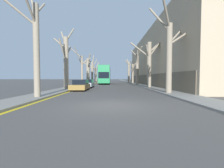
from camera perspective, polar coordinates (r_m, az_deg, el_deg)
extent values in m
plane|color=#4C4947|center=(8.42, -0.59, -8.22)|extent=(300.00, 300.00, 0.00)
cube|color=gray|center=(58.62, -5.93, 0.94)|extent=(2.36, 120.00, 0.12)
cube|color=gray|center=(58.60, 5.86, 0.93)|extent=(2.36, 120.00, 0.12)
cube|color=tan|center=(35.03, 20.51, 8.62)|extent=(10.00, 41.05, 10.87)
cube|color=#6B5E4C|center=(33.40, 12.30, 1.55)|extent=(0.12, 40.23, 2.17)
cube|color=yellow|center=(58.49, -4.61, 0.88)|extent=(0.24, 120.00, 0.01)
cylinder|color=gray|center=(12.69, -26.79, 10.95)|extent=(0.45, 0.45, 6.99)
cylinder|color=gray|center=(13.30, -32.89, 22.98)|extent=(2.23, 1.62, 1.94)
cylinder|color=gray|center=(12.51, -29.79, 26.12)|extent=(0.22, 2.58, 2.46)
cylinder|color=gray|center=(14.58, -28.01, 25.56)|extent=(1.33, 1.51, 2.89)
cylinder|color=gray|center=(14.60, -25.59, 24.48)|extent=(0.42, 2.15, 1.82)
cylinder|color=gray|center=(20.10, -17.04, 7.43)|extent=(0.61, 0.61, 6.70)
cylinder|color=gray|center=(21.78, -17.96, 16.28)|extent=(1.47, 2.19, 2.35)
cylinder|color=gray|center=(21.68, -19.20, 14.35)|extent=(2.35, 2.02, 1.91)
cylinder|color=gray|center=(22.07, -15.66, 17.59)|extent=(0.55, 2.91, 2.61)
cylinder|color=gray|center=(19.74, -18.20, 12.22)|extent=(0.63, 1.54, 2.50)
cylinder|color=gray|center=(21.40, -16.29, 11.73)|extent=(0.29, 2.38, 1.70)
cylinder|color=gray|center=(28.64, -11.30, 4.94)|extent=(0.41, 0.41, 5.68)
cylinder|color=gray|center=(29.41, -10.29, 8.34)|extent=(0.95, 1.59, 1.47)
cylinder|color=gray|center=(29.17, -14.16, 12.03)|extent=(2.88, 0.50, 2.46)
cylinder|color=gray|center=(28.85, -9.74, 8.61)|extent=(1.65, 0.59, 1.32)
cylinder|color=gray|center=(27.99, -12.64, 10.14)|extent=(1.06, 2.14, 3.18)
cylinder|color=gray|center=(36.75, -9.09, 4.76)|extent=(0.85, 0.85, 6.16)
cylinder|color=gray|center=(36.26, -8.71, 9.34)|extent=(1.12, 1.71, 2.50)
cylinder|color=gray|center=(37.51, -8.65, 7.46)|extent=(0.73, 1.66, 1.82)
cylinder|color=gray|center=(35.87, -8.86, 7.18)|extent=(0.94, 2.12, 1.45)
cylinder|color=gray|center=(37.52, -10.14, 7.64)|extent=(1.81, 1.37, 1.39)
cylinder|color=gray|center=(44.55, -7.51, 4.39)|extent=(0.62, 0.62, 6.22)
cylinder|color=gray|center=(43.95, -9.25, 6.94)|extent=(2.63, 2.04, 2.17)
cylinder|color=gray|center=(45.45, -7.26, 8.26)|extent=(0.50, 1.64, 2.59)
cylinder|color=gray|center=(45.73, -7.24, 9.06)|extent=(0.47, 2.05, 2.99)
cylinder|color=gray|center=(45.22, -6.62, 7.56)|extent=(1.55, 1.48, 2.88)
cylinder|color=gray|center=(53.29, -6.21, 3.43)|extent=(0.86, 0.86, 5.03)
cylinder|color=gray|center=(53.88, -7.17, 6.09)|extent=(2.17, 1.11, 1.98)
cylinder|color=gray|center=(53.73, -5.63, 6.81)|extent=(1.43, 1.10, 2.79)
cylinder|color=gray|center=(53.58, -6.78, 6.25)|extent=(1.39, 0.58, 2.18)
cylinder|color=gray|center=(52.90, -6.90, 6.11)|extent=(1.51, 1.51, 2.28)
cylinder|color=gray|center=(15.45, 20.95, 8.90)|extent=(0.55, 0.55, 6.68)
cylinder|color=gray|center=(16.58, 20.72, 14.66)|extent=(0.65, 1.81, 1.43)
cylinder|color=gray|center=(15.24, 19.92, 24.63)|extent=(1.70, 2.33, 2.32)
cylinder|color=gray|center=(16.47, 17.64, 22.37)|extent=(1.91, 1.09, 2.60)
cylinder|color=gray|center=(17.04, 23.25, 16.54)|extent=(2.19, 1.93, 2.00)
cylinder|color=gray|center=(16.34, 24.48, 15.82)|extent=(2.24, 0.49, 1.53)
cylinder|color=gray|center=(23.62, 14.02, 6.98)|extent=(0.64, 0.64, 6.93)
cylinder|color=gray|center=(24.76, 16.77, 14.01)|extent=(2.71, 1.04, 2.47)
cylinder|color=gray|center=(23.77, 15.87, 12.44)|extent=(1.60, 0.92, 2.11)
cylinder|color=gray|center=(24.12, 10.57, 12.72)|extent=(2.93, 1.23, 2.55)
cylinder|color=gray|center=(24.06, 15.96, 13.12)|extent=(1.70, 0.47, 1.44)
cylinder|color=gray|center=(23.28, 13.54, 11.82)|extent=(0.98, 1.30, 1.96)
cylinder|color=gray|center=(32.80, 9.63, 5.59)|extent=(0.61, 0.61, 6.79)
cylinder|color=gray|center=(32.19, 9.72, 9.88)|extent=(0.45, 1.87, 3.00)
cylinder|color=gray|center=(32.80, 10.55, 12.23)|extent=(1.10, 1.29, 1.94)
cylinder|color=gray|center=(32.34, 10.43, 11.97)|extent=(0.78, 2.05, 2.00)
cylinder|color=gray|center=(33.36, 8.48, 11.46)|extent=(1.51, 0.86, 1.57)
cylinder|color=gray|center=(42.06, 7.86, 3.88)|extent=(0.71, 0.71, 5.29)
cylinder|color=gray|center=(42.93, 6.46, 7.75)|extent=(2.20, 1.93, 2.34)
cylinder|color=gray|center=(41.03, 7.57, 6.98)|extent=(1.04, 2.47, 2.51)
cylinder|color=gray|center=(41.54, 8.87, 7.05)|extent=(1.53, 1.76, 1.73)
cylinder|color=gray|center=(41.63, 9.70, 8.17)|extent=(2.66, 1.91, 2.04)
cylinder|color=gray|center=(50.78, 6.46, 4.57)|extent=(0.70, 0.70, 6.97)
cylinder|color=gray|center=(50.68, 5.82, 8.08)|extent=(1.47, 0.79, 1.65)
cylinder|color=gray|center=(50.31, 7.63, 5.92)|extent=(2.14, 1.59, 1.75)
cylinder|color=gray|center=(51.44, 6.18, 8.33)|extent=(0.76, 1.19, 2.21)
cube|color=#1E7F47|center=(37.53, -2.68, 2.50)|extent=(2.59, 10.60, 2.53)
cube|color=#1E7F47|center=(37.58, -2.68, 5.47)|extent=(2.54, 10.39, 1.36)
cube|color=#1A6C3C|center=(37.63, -2.68, 6.59)|extent=(2.54, 10.39, 0.12)
cube|color=black|center=(37.53, -2.68, 3.25)|extent=(2.62, 9.33, 1.32)
cube|color=black|center=(37.58, -2.68, 5.57)|extent=(2.62, 9.33, 1.03)
cube|color=black|center=(32.26, -3.12, 3.38)|extent=(2.33, 0.06, 1.38)
cylinder|color=black|center=(34.44, -4.80, 0.64)|extent=(0.30, 0.99, 0.99)
cylinder|color=black|center=(34.33, -1.04, 0.64)|extent=(0.30, 0.99, 0.99)
cylinder|color=black|center=(40.57, -4.06, 0.91)|extent=(0.30, 0.99, 0.99)
cylinder|color=black|center=(40.47, -0.88, 0.91)|extent=(0.30, 0.99, 0.99)
cube|color=olive|center=(18.74, -11.89, -0.99)|extent=(1.81, 4.07, 0.56)
cube|color=black|center=(18.95, -11.75, 0.75)|extent=(1.59, 2.12, 0.57)
cylinder|color=black|center=(17.75, -15.22, -1.66)|extent=(0.20, 0.64, 0.64)
cylinder|color=black|center=(17.40, -10.16, -1.70)|extent=(0.20, 0.64, 0.64)
cylinder|color=black|center=(20.11, -13.39, -1.17)|extent=(0.20, 0.64, 0.64)
cylinder|color=black|center=(19.80, -8.91, -1.19)|extent=(0.20, 0.64, 0.64)
cube|color=#9EA3AD|center=(23.87, -9.30, -0.20)|extent=(1.76, 3.98, 0.60)
cube|color=black|center=(24.09, -9.21, 1.16)|extent=(1.55, 2.07, 0.52)
cylinder|color=black|center=(22.84, -11.69, -0.71)|extent=(0.20, 0.66, 0.66)
cylinder|color=black|center=(22.58, -7.85, -0.72)|extent=(0.20, 0.66, 0.66)
cylinder|color=black|center=(25.18, -10.59, -0.41)|extent=(0.20, 0.66, 0.66)
cylinder|color=black|center=(24.94, -7.10, -0.42)|extent=(0.20, 0.66, 0.66)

